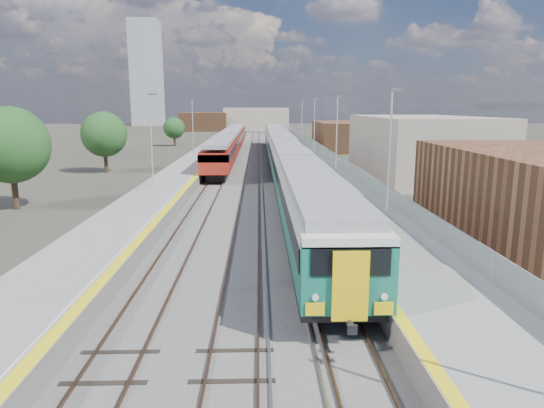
{
  "coord_description": "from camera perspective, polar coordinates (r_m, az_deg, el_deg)",
  "views": [
    {
      "loc": [
        -1.22,
        -6.85,
        7.45
      ],
      "look_at": [
        -0.52,
        19.14,
        2.2
      ],
      "focal_mm": 32.0,
      "sensor_mm": 36.0,
      "label": 1
    }
  ],
  "objects": [
    {
      "name": "ground",
      "position": [
        57.35,
        -0.31,
        3.95
      ],
      "size": [
        320.0,
        320.0,
        0.0
      ],
      "primitive_type": "plane",
      "color": "#47443A",
      "rests_on": "ground"
    },
    {
      "name": "ballast_bed",
      "position": [
        59.82,
        -2.52,
        4.28
      ],
      "size": [
        10.5,
        155.0,
        0.06
      ],
      "primitive_type": "cube",
      "color": "#565451",
      "rests_on": "ground"
    },
    {
      "name": "tracks",
      "position": [
        61.47,
        -1.94,
        4.55
      ],
      "size": [
        8.96,
        160.0,
        0.17
      ],
      "color": "#4C3323",
      "rests_on": "ground"
    },
    {
      "name": "platform_right",
      "position": [
        60.1,
        4.69,
        4.77
      ],
      "size": [
        4.7,
        155.0,
        8.52
      ],
      "color": "slate",
      "rests_on": "ground"
    },
    {
      "name": "platform_left",
      "position": [
        60.25,
        -9.03,
        4.67
      ],
      "size": [
        4.3,
        155.0,
        8.52
      ],
      "color": "slate",
      "rests_on": "ground"
    },
    {
      "name": "buildings",
      "position": [
        146.46,
        -8.37,
        12.58
      ],
      "size": [
        72.0,
        185.5,
        40.0
      ],
      "color": "brown",
      "rests_on": "ground"
    },
    {
      "name": "green_train",
      "position": [
        56.04,
        1.25,
        6.19
      ],
      "size": [
        3.02,
        83.99,
        3.32
      ],
      "color": "black",
      "rests_on": "ground"
    },
    {
      "name": "red_train",
      "position": [
        75.62,
        -4.82,
        7.41
      ],
      "size": [
        2.96,
        60.0,
        3.74
      ],
      "color": "black",
      "rests_on": "ground"
    },
    {
      "name": "tree_a",
      "position": [
        39.79,
        -28.44,
        6.11
      ],
      "size": [
        5.52,
        5.52,
        7.49
      ],
      "color": "#382619",
      "rests_on": "ground"
    },
    {
      "name": "tree_b",
      "position": [
        58.43,
        -19.16,
        7.75
      ],
      "size": [
        5.09,
        5.09,
        6.9
      ],
      "color": "#382619",
      "rests_on": "ground"
    },
    {
      "name": "tree_c",
      "position": [
        94.38,
        -11.46,
        8.75
      ],
      "size": [
        4.02,
        4.02,
        5.45
      ],
      "color": "#382619",
      "rests_on": "ground"
    },
    {
      "name": "tree_d",
      "position": [
        72.24,
        15.01,
        7.85
      ],
      "size": [
        4.03,
        4.03,
        5.46
      ],
      "color": "#382619",
      "rests_on": "ground"
    }
  ]
}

